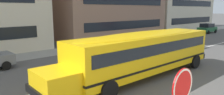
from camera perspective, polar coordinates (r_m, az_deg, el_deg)
The scene contains 5 objects.
ground_plane at distance 16.09m, azimuth 10.35°, elevation -4.06°, with size 400.00×400.00×0.00m, color #54514F.
sidewalk_far at distance 22.19m, azimuth -7.20°, elevation 0.05°, with size 120.00×3.00×0.01m, color gray.
lane_centreline at distance 16.09m, azimuth 10.35°, elevation -4.05°, with size 110.00×0.16×0.01m, color silver.
school_bus at distance 12.33m, azimuth 8.68°, elevation -0.84°, with size 12.06×2.92×2.69m.
parked_car_green_by_hydrant at distance 38.99m, azimuth 24.79°, elevation 4.89°, with size 3.96×2.00×1.64m.
Camera 1 is at (-12.36, -9.49, 4.00)m, focal length 33.09 mm.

